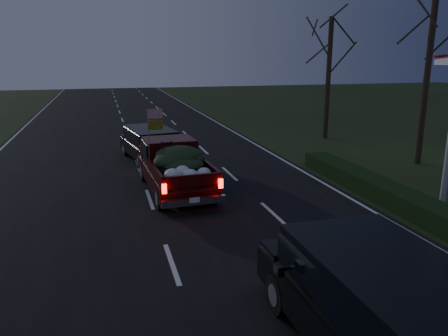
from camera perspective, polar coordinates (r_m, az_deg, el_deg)
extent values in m
plane|color=black|center=(10.76, -6.82, -12.36)|extent=(120.00, 120.00, 0.00)
cube|color=black|center=(10.75, -6.82, -12.31)|extent=(14.00, 120.00, 0.02)
cube|color=black|center=(16.14, 19.85, -2.74)|extent=(1.00, 10.00, 0.60)
cylinder|color=black|center=(21.55, 25.07, 11.58)|extent=(0.28, 0.28, 8.50)
cylinder|color=black|center=(26.82, 13.45, 11.22)|extent=(0.28, 0.28, 7.00)
cube|color=#380708|center=(16.11, -6.48, -0.88)|extent=(2.25, 5.07, 0.55)
cube|color=#380708|center=(16.79, -7.19, 2.34)|extent=(1.92, 1.69, 0.90)
cube|color=black|center=(16.77, -7.20, 2.67)|extent=(2.02, 1.59, 0.55)
cube|color=#380708|center=(14.81, -5.45, -1.03)|extent=(1.99, 2.88, 0.06)
ellipsoid|color=black|center=(15.18, -5.74, 1.09)|extent=(1.68, 1.87, 0.60)
cylinder|color=gray|center=(15.64, -9.84, 3.95)|extent=(0.03, 0.03, 1.99)
cube|color=red|center=(15.55, -8.99, 7.01)|extent=(0.52, 0.05, 0.34)
cube|color=gold|center=(15.61, -8.93, 5.56)|extent=(0.52, 0.05, 0.34)
cube|color=black|center=(21.01, -9.70, 2.55)|extent=(2.58, 4.70, 0.56)
cube|color=black|center=(20.67, -9.60, 4.15)|extent=(2.27, 3.49, 0.74)
cube|color=black|center=(20.66, -9.61, 4.35)|extent=(2.34, 3.42, 0.45)
cube|color=black|center=(7.80, 19.35, -18.67)|extent=(2.19, 5.25, 0.66)
cube|color=black|center=(7.24, 21.10, -14.75)|extent=(2.06, 3.83, 0.87)
cube|color=black|center=(7.19, 21.17, -14.14)|extent=(2.17, 3.72, 0.52)
cube|color=black|center=(7.71, 7.18, -13.02)|extent=(0.11, 0.24, 0.17)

